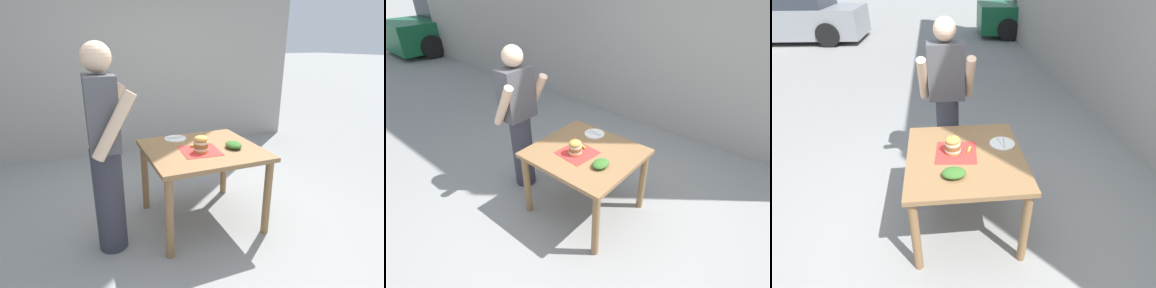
# 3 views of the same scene
# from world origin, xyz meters

# --- Properties ---
(ground_plane) EXTENTS (80.00, 80.00, 0.00)m
(ground_plane) POSITION_xyz_m (0.00, 0.00, 0.00)
(ground_plane) COLOR gray
(patio_table) EXTENTS (0.96, 1.03, 0.75)m
(patio_table) POSITION_xyz_m (0.00, 0.00, 0.64)
(patio_table) COLOR olive
(patio_table) RESTS_ON ground
(serving_paper) EXTENTS (0.37, 0.37, 0.00)m
(serving_paper) POSITION_xyz_m (-0.07, 0.05, 0.76)
(serving_paper) COLOR red
(serving_paper) RESTS_ON patio_table
(sandwich) EXTENTS (0.13, 0.13, 0.19)m
(sandwich) POSITION_xyz_m (-0.10, 0.05, 0.83)
(sandwich) COLOR gold
(sandwich) RESTS_ON serving_paper
(pickle_spear) EXTENTS (0.05, 0.08, 0.02)m
(pickle_spear) POSITION_xyz_m (0.04, 0.06, 0.77)
(pickle_spear) COLOR #8EA83D
(pickle_spear) RESTS_ON serving_paper
(side_plate_with_forks) EXTENTS (0.22, 0.22, 0.02)m
(side_plate_with_forks) POSITION_xyz_m (0.34, 0.15, 0.76)
(side_plate_with_forks) COLOR white
(side_plate_with_forks) RESTS_ON patio_table
(side_salad) EXTENTS (0.18, 0.14, 0.06)m
(side_salad) POSITION_xyz_m (-0.11, -0.27, 0.78)
(side_salad) COLOR #386B28
(side_salad) RESTS_ON patio_table
(diner_across_table) EXTENTS (0.55, 0.35, 1.69)m
(diner_across_table) POSITION_xyz_m (-0.10, 0.87, 0.88)
(diner_across_table) COLOR #33333D
(diner_across_table) RESTS_ON ground
(parked_car_near_curb) EXTENTS (4.28, 2.00, 1.60)m
(parked_car_near_curb) POSITION_xyz_m (3.38, 7.93, 0.72)
(parked_car_near_curb) COLOR #145933
(parked_car_near_curb) RESTS_ON ground
(parked_car_far_end) EXTENTS (4.27, 1.97, 1.60)m
(parked_car_far_end) POSITION_xyz_m (8.53, 7.23, 0.72)
(parked_car_far_end) COLOR silver
(parked_car_far_end) RESTS_ON ground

